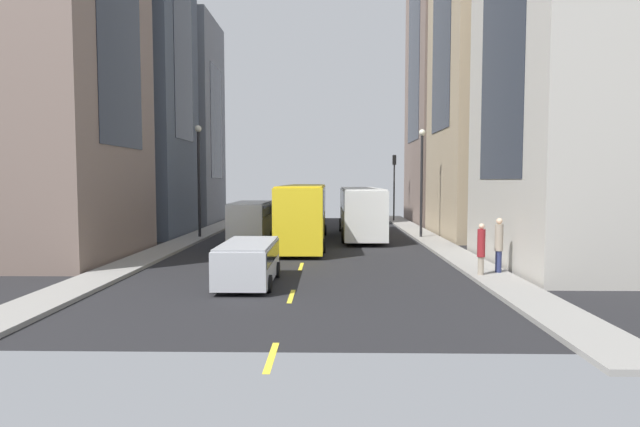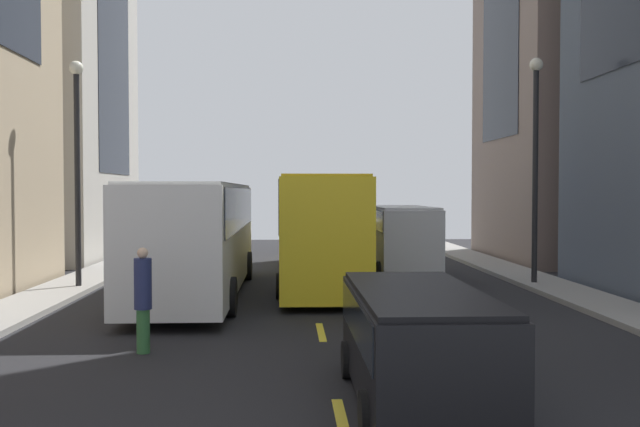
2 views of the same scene
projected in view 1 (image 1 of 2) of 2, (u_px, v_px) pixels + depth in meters
ground_plane at (309, 242)px, 32.39m from camera, size 41.34×41.34×0.00m
sidewalk_west at (433, 242)px, 32.24m from camera, size 1.81×44.00×0.15m
sidewalk_east at (186, 241)px, 32.53m from camera, size 1.81×44.00×0.15m
lane_stripe_0 at (317, 218)px, 53.34m from camera, size 0.16×2.00×0.01m
lane_stripe_1 at (315, 223)px, 47.35m from camera, size 0.16×2.00×0.01m
lane_stripe_2 at (313, 229)px, 41.37m from camera, size 0.16×2.00×0.01m
lane_stripe_3 at (311, 237)px, 35.38m from camera, size 0.16×2.00×0.01m
lane_stripe_4 at (307, 249)px, 29.40m from camera, size 0.16×2.00×0.01m
lane_stripe_5 at (301, 266)px, 23.41m from camera, size 0.16×2.00×0.01m
lane_stripe_6 at (291, 296)px, 17.42m from camera, size 0.16×2.00×0.01m
lane_stripe_7 at (271, 357)px, 11.44m from camera, size 0.16×2.00×0.01m
building_west_0 at (460, 40)px, 46.31m from camera, size 8.26×10.84×32.91m
building_west_2 at (571, 69)px, 22.80m from camera, size 6.15×10.25×17.60m
building_east_0 at (180, 123)px, 46.37m from camera, size 6.66×7.96×18.07m
building_east_1 at (126, 21)px, 35.76m from camera, size 7.94×7.99×29.76m
building_east_2 at (46, 7)px, 25.00m from camera, size 7.23×9.42×24.54m
city_bus_white at (361, 208)px, 35.52m from camera, size 2.80×11.76×3.35m
streetcar_yellow at (304, 209)px, 32.04m from camera, size 2.70×14.20×3.59m
delivery_van_white at (251, 220)px, 31.27m from camera, size 2.25×5.24×2.58m
car_black_0 at (302, 212)px, 46.54m from camera, size 2.01×4.64×1.69m
car_silver_1 at (248, 260)px, 19.38m from camera, size 2.08×4.51×1.59m
pedestrian_crossing_mid at (481, 247)px, 20.53m from camera, size 0.31×0.31×2.05m
pedestrian_walking_far at (499, 243)px, 21.06m from camera, size 0.33×0.33×2.22m
pedestrian_waiting_curb at (374, 211)px, 47.73m from camera, size 0.32×0.32×1.92m
pedestrian_crossing_near at (356, 214)px, 43.05m from camera, size 0.34×0.34×2.05m
traffic_light_near_corner at (394, 175)px, 47.76m from camera, size 0.32×0.44×6.05m
streetlamp_near at (199, 169)px, 34.16m from camera, size 0.44×0.44×7.33m
streetlamp_far at (422, 171)px, 34.07m from camera, size 0.44×0.44×7.07m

